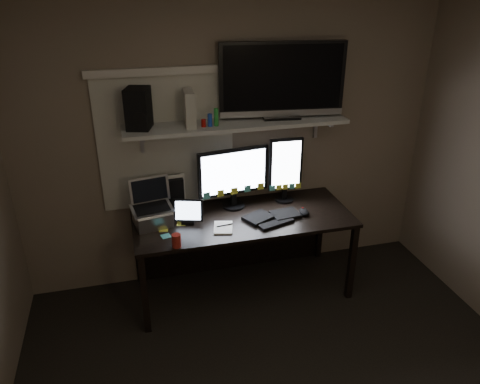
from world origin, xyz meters
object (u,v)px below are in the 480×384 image
object	(u,v)px
tv	(282,81)
cup	(177,241)
desk	(239,228)
game_console	(189,108)
mouse	(304,212)
laptop	(152,205)
speaker	(138,108)
tablet	(188,211)
monitor_landscape	(233,178)
monitor_portrait	(285,170)
keyboard	(272,216)

from	to	relation	value
tv	cup	bearing A→B (deg)	-143.07
desk	game_console	bearing A→B (deg)	168.04
mouse	laptop	distance (m)	1.25
cup	speaker	size ratio (longest dim) A/B	0.32
game_console	speaker	bearing A→B (deg)	179.17
tablet	laptop	world-z (taller)	laptop
laptop	cup	size ratio (longest dim) A/B	3.58
game_console	monitor_landscape	bearing A→B (deg)	2.38
monitor_portrait	laptop	bearing A→B (deg)	-169.96
keyboard	tablet	bearing A→B (deg)	155.92
keyboard	speaker	world-z (taller)	speaker
tablet	game_console	size ratio (longest dim) A/B	0.88
keyboard	tablet	distance (m)	0.69
keyboard	tv	world-z (taller)	tv
monitor_landscape	speaker	distance (m)	0.96
desk	mouse	distance (m)	0.58
keyboard	tablet	xyz separation A→B (m)	(-0.68, 0.08, 0.09)
monitor_portrait	mouse	world-z (taller)	monitor_portrait
laptop	desk	bearing A→B (deg)	-4.00
laptop	tv	distance (m)	1.43
monitor_landscape	mouse	world-z (taller)	monitor_landscape
speaker	laptop	bearing A→B (deg)	-65.39
mouse	speaker	world-z (taller)	speaker
keyboard	game_console	bearing A→B (deg)	137.92
cup	laptop	bearing A→B (deg)	110.41
laptop	cup	xyz separation A→B (m)	(0.14, -0.37, -0.13)
desk	tablet	distance (m)	0.55
speaker	desk	bearing A→B (deg)	8.91
laptop	cup	distance (m)	0.42
desk	monitor_landscape	bearing A→B (deg)	112.58
mouse	tv	xyz separation A→B (m)	(-0.12, 0.32, 1.03)
laptop	game_console	world-z (taller)	game_console
desk	game_console	xyz separation A→B (m)	(-0.38, 0.08, 1.06)
mouse	game_console	world-z (taller)	game_console
desk	tablet	xyz separation A→B (m)	(-0.45, -0.12, 0.28)
cup	tv	world-z (taller)	tv
cup	tablet	bearing A→B (deg)	67.80
keyboard	speaker	distance (m)	1.36
keyboard	laptop	world-z (taller)	laptop
keyboard	laptop	xyz separation A→B (m)	(-0.96, 0.12, 0.17)
monitor_landscape	game_console	bearing A→B (deg)	171.35
monitor_landscape	tablet	xyz separation A→B (m)	(-0.42, -0.19, -0.16)
mouse	tablet	xyz separation A→B (m)	(-0.96, 0.09, 0.08)
cup	game_console	distance (m)	1.01
mouse	cup	bearing A→B (deg)	-165.12
tablet	tv	size ratio (longest dim) A/B	0.24
mouse	cup	world-z (taller)	cup
game_console	tv	bearing A→B (deg)	5.38
cup	desk	bearing A→B (deg)	37.43
speaker	tablet	bearing A→B (deg)	-19.68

